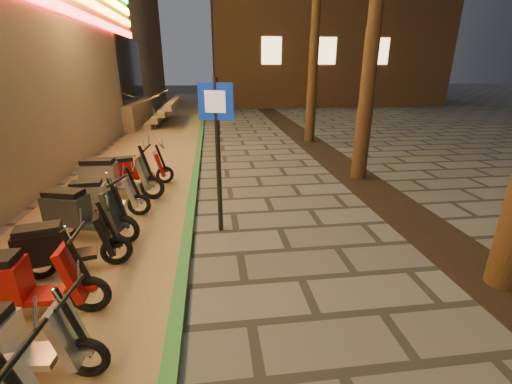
{
  "coord_description": "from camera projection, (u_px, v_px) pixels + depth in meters",
  "views": [
    {
      "loc": [
        -0.37,
        -1.66,
        2.92
      ],
      "look_at": [
        0.23,
        2.99,
        1.2
      ],
      "focal_mm": 24.0,
      "sensor_mm": 36.0,
      "label": 1
    }
  ],
  "objects": [
    {
      "name": "parking_strip",
      "position": [
        147.0,
        158.0,
        11.59
      ],
      "size": [
        3.4,
        60.0,
        0.01
      ],
      "primitive_type": "cube",
      "color": "#8C7251",
      "rests_on": "ground"
    },
    {
      "name": "green_curb",
      "position": [
        198.0,
        155.0,
        11.78
      ],
      "size": [
        0.18,
        60.0,
        0.1
      ],
      "primitive_type": "cube",
      "color": "#2A7134",
      "rests_on": "ground"
    },
    {
      "name": "planting_strip",
      "position": [
        394.0,
        205.0,
        7.67
      ],
      "size": [
        1.2,
        40.0,
        0.02
      ],
      "primitive_type": "cube",
      "color": "black",
      "rests_on": "ground"
    },
    {
      "name": "pedestrian_sign",
      "position": [
        217.0,
        137.0,
        5.89
      ],
      "size": [
        0.58,
        0.24,
        2.76
      ],
      "rotation": [
        0.0,
        0.0,
        -0.35
      ],
      "color": "black",
      "rests_on": "ground"
    },
    {
      "name": "scooter_5",
      "position": [
        8.0,
        342.0,
        3.26
      ],
      "size": [
        1.5,
        0.54,
        1.05
      ],
      "rotation": [
        0.0,
        0.0,
        -0.09
      ],
      "color": "black",
      "rests_on": "ground"
    },
    {
      "name": "scooter_6",
      "position": [
        18.0,
        283.0,
        4.06
      ],
      "size": [
        1.64,
        0.57,
        1.16
      ],
      "rotation": [
        0.0,
        0.0,
        0.02
      ],
      "color": "black",
      "rests_on": "ground"
    },
    {
      "name": "scooter_7",
      "position": [
        61.0,
        246.0,
        4.96
      ],
      "size": [
        1.54,
        0.76,
        1.08
      ],
      "rotation": [
        0.0,
        0.0,
        0.26
      ],
      "color": "black",
      "rests_on": "ground"
    },
    {
      "name": "scooter_8",
      "position": [
        81.0,
        212.0,
        5.99
      ],
      "size": [
        1.69,
        0.88,
        1.2
      ],
      "rotation": [
        0.0,
        0.0,
        -0.29
      ],
      "color": "black",
      "rests_on": "ground"
    },
    {
      "name": "scooter_9",
      "position": [
        101.0,
        197.0,
        6.85
      ],
      "size": [
        1.51,
        0.55,
        1.06
      ],
      "rotation": [
        0.0,
        0.0,
        0.09
      ],
      "color": "black",
      "rests_on": "ground"
    },
    {
      "name": "scooter_10",
      "position": [
        112.0,
        177.0,
        7.79
      ],
      "size": [
        1.82,
        0.64,
        1.28
      ],
      "rotation": [
        0.0,
        0.0,
        -0.05
      ],
      "color": "black",
      "rests_on": "ground"
    },
    {
      "name": "scooter_11",
      "position": [
        136.0,
        170.0,
        8.68
      ],
      "size": [
        1.5,
        0.8,
        1.07
      ],
      "rotation": [
        0.0,
        0.0,
        0.31
      ],
      "color": "black",
      "rests_on": "ground"
    }
  ]
}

